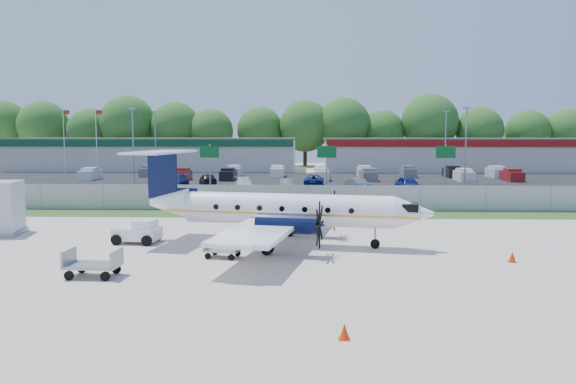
{
  "coord_description": "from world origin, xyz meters",
  "views": [
    {
      "loc": [
        1.3,
        -29.57,
        6.04
      ],
      "look_at": [
        0.0,
        6.0,
        2.3
      ],
      "focal_mm": 35.0,
      "sensor_mm": 36.0,
      "label": 1
    }
  ],
  "objects_px": {
    "baggage_cart_near": "(93,264)",
    "baggage_cart_far": "(223,249)",
    "pushback_tug": "(139,232)",
    "aircraft": "(281,209)"
  },
  "relations": [
    {
      "from": "aircraft",
      "to": "baggage_cart_near",
      "type": "bearing_deg",
      "value": -136.52
    },
    {
      "from": "baggage_cart_near",
      "to": "baggage_cart_far",
      "type": "height_order",
      "value": "baggage_cart_near"
    },
    {
      "from": "aircraft",
      "to": "pushback_tug",
      "type": "height_order",
      "value": "aircraft"
    },
    {
      "from": "aircraft",
      "to": "baggage_cart_near",
      "type": "distance_m",
      "value": 10.58
    },
    {
      "from": "aircraft",
      "to": "baggage_cart_far",
      "type": "relative_size",
      "value": 8.76
    },
    {
      "from": "aircraft",
      "to": "baggage_cart_far",
      "type": "height_order",
      "value": "aircraft"
    },
    {
      "from": "pushback_tug",
      "to": "baggage_cart_far",
      "type": "relative_size",
      "value": 1.36
    },
    {
      "from": "baggage_cart_near",
      "to": "baggage_cart_far",
      "type": "distance_m",
      "value": 6.25
    },
    {
      "from": "pushback_tug",
      "to": "baggage_cart_near",
      "type": "bearing_deg",
      "value": -87.91
    },
    {
      "from": "baggage_cart_near",
      "to": "aircraft",
      "type": "bearing_deg",
      "value": 43.48
    }
  ]
}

